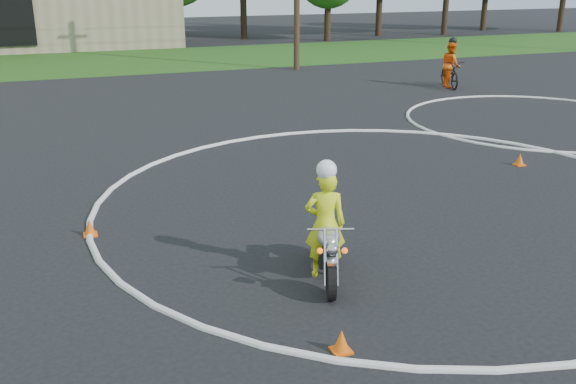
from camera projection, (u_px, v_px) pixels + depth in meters
name	position (u px, v px, depth m)	size (l,w,h in m)	color
ground	(484.00, 257.00, 10.53)	(120.00, 120.00, 0.00)	black
grass_strip	(169.00, 59.00, 34.38)	(120.00, 10.00, 0.02)	#1E4714
course_markings	(445.00, 171.00, 15.11)	(19.05, 19.05, 0.12)	silver
primary_motorcycle	(328.00, 249.00, 9.64)	(0.92, 1.84, 1.01)	black
rider_primary_grp	(325.00, 221.00, 9.63)	(0.72, 0.59, 1.87)	#DEF019
rider_second_grp	(450.00, 70.00, 25.88)	(1.29, 2.19, 1.99)	black
traffic_cones	(538.00, 167.00, 14.93)	(18.80, 10.64, 0.30)	#F05B0C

